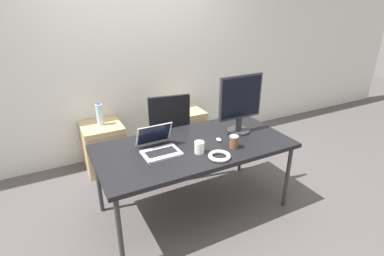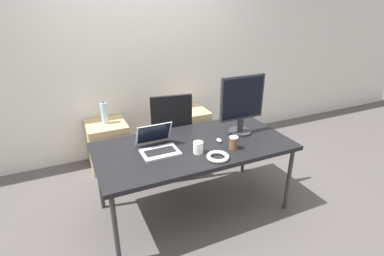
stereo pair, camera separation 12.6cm
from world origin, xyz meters
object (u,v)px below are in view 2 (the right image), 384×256
laptop_center (158,146)px  cable_coil (218,157)px  mouse (219,140)px  cabinet_left (108,144)px  coffee_cup_brown (233,143)px  coffee_cup_white (198,147)px  monitor (242,104)px  cabinet_right (189,129)px  office_chair (169,145)px  water_bottle (104,113)px

laptop_center → cable_coil: size_ratio=1.72×
laptop_center → mouse: 0.59m
cabinet_left → coffee_cup_brown: 1.78m
coffee_cup_white → cable_coil: size_ratio=0.55×
monitor → coffee_cup_white: bearing=-159.4°
cabinet_left → cabinet_right: same height
cabinet_right → cable_coil: bearing=-105.3°
office_chair → water_bottle: (-0.62, 0.53, 0.32)m
cabinet_left → coffee_cup_white: coffee_cup_white is taller
office_chair → cabinet_left: size_ratio=1.83×
monitor → mouse: bearing=-161.5°
office_chair → coffee_cup_white: office_chair is taller
cabinet_left → mouse: mouse is taller
cabinet_right → coffee_cup_white: size_ratio=5.38×
mouse → cable_coil: size_ratio=0.34×
office_chair → mouse: size_ratio=15.97×
cabinet_left → office_chair: bearing=-40.1°
office_chair → cabinet_left: bearing=139.9°
cabinet_right → coffee_cup_white: coffee_cup_white is taller
water_bottle → monitor: (1.15, -1.19, 0.32)m
water_bottle → mouse: water_bottle is taller
water_bottle → laptop_center: bearing=-77.4°
coffee_cup_white → water_bottle: bearing=112.3°
office_chair → water_bottle: bearing=139.8°
office_chair → cable_coil: size_ratio=5.43×
cabinet_right → cable_coil: size_ratio=2.97×
cabinet_left → coffee_cup_white: 1.59m
coffee_cup_brown → cable_coil: 0.24m
cabinet_right → monitor: monitor is taller
cabinet_left → water_bottle: 0.42m
monitor → cable_coil: bearing=-141.1°
cabinet_left → cabinet_right: bearing=0.0°
water_bottle → cabinet_right: bearing=-0.1°
office_chair → cabinet_right: size_ratio=1.83×
office_chair → cable_coil: (0.06, -1.03, 0.35)m
cabinet_right → laptop_center: bearing=-124.7°
water_bottle → cable_coil: bearing=-66.3°
cabinet_right → coffee_cup_white: (-0.53, -1.40, 0.49)m
office_chair → mouse: (0.23, -0.76, 0.35)m
coffee_cup_white → cabinet_right: bearing=69.1°
office_chair → monitor: monitor is taller
monitor → coffee_cup_brown: (-0.25, -0.27, -0.25)m
cabinet_right → mouse: 1.39m
mouse → cable_coil: (-0.17, -0.27, 0.00)m
office_chair → cabinet_left: (-0.62, 0.53, -0.10)m
office_chair → monitor: 1.06m
coffee_cup_brown → cable_coil: (-0.21, -0.10, -0.04)m
cabinet_right → water_bottle: size_ratio=2.06×
water_bottle → mouse: 1.54m
coffee_cup_brown → cabinet_left: bearing=121.7°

